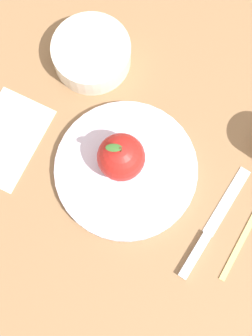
# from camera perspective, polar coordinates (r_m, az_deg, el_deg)

# --- Properties ---
(ground_plane) EXTENTS (2.40, 2.40, 0.00)m
(ground_plane) POSITION_cam_1_polar(r_m,az_deg,el_deg) (0.73, 1.02, -1.47)
(ground_plane) COLOR olive
(dinner_plate) EXTENTS (0.23, 0.23, 0.02)m
(dinner_plate) POSITION_cam_1_polar(r_m,az_deg,el_deg) (0.73, 0.00, -0.20)
(dinner_plate) COLOR silver
(dinner_plate) RESTS_ON ground_plane
(apple) EXTENTS (0.07, 0.07, 0.09)m
(apple) POSITION_cam_1_polar(r_m,az_deg,el_deg) (0.69, -0.62, 1.35)
(apple) COLOR #B21E19
(apple) RESTS_ON dinner_plate
(side_bowl) EXTENTS (0.13, 0.13, 0.04)m
(side_bowl) POSITION_cam_1_polar(r_m,az_deg,el_deg) (0.78, -4.32, 14.11)
(side_bowl) COLOR silver
(side_bowl) RESTS_ON ground_plane
(knife) EXTENTS (0.10, 0.19, 0.01)m
(knife) POSITION_cam_1_polar(r_m,az_deg,el_deg) (0.73, 10.22, -7.85)
(knife) COLOR silver
(knife) RESTS_ON ground_plane
(linen_napkin) EXTENTS (0.14, 0.18, 0.00)m
(linen_napkin) POSITION_cam_1_polar(r_m,az_deg,el_deg) (0.77, -14.56, 3.53)
(linen_napkin) COLOR silver
(linen_napkin) RESTS_ON ground_plane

